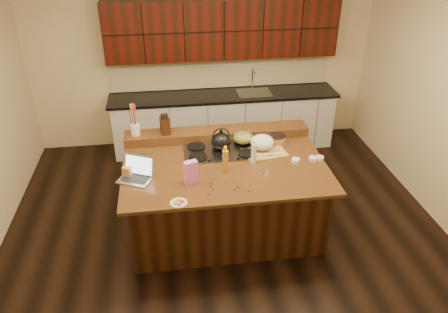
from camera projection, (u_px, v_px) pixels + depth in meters
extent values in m
cube|color=black|center=(225.00, 226.00, 5.63)|extent=(5.50, 5.00, 0.01)
cube|color=silver|center=(225.00, 8.00, 4.29)|extent=(5.50, 5.00, 0.01)
cube|color=beige|center=(203.00, 64.00, 7.11)|extent=(5.50, 0.01, 2.70)
cube|color=beige|center=(280.00, 304.00, 2.80)|extent=(5.50, 0.01, 2.70)
cube|color=black|center=(225.00, 198.00, 5.41)|extent=(2.22, 1.42, 0.88)
cube|color=black|center=(225.00, 166.00, 5.18)|extent=(2.40, 1.60, 0.04)
cube|color=black|center=(217.00, 134.00, 5.74)|extent=(2.40, 0.30, 0.12)
cube|color=gray|center=(221.00, 152.00, 5.43)|extent=(0.92, 0.52, 0.02)
cylinder|color=black|center=(196.00, 147.00, 5.49)|extent=(0.22, 0.22, 0.03)
cylinder|color=black|center=(243.00, 144.00, 5.56)|extent=(0.22, 0.22, 0.03)
cylinder|color=black|center=(198.00, 157.00, 5.27)|extent=(0.22, 0.22, 0.03)
cylinder|color=black|center=(247.00, 154.00, 5.34)|extent=(0.22, 0.22, 0.03)
cylinder|color=black|center=(221.00, 150.00, 5.41)|extent=(0.22, 0.22, 0.03)
cube|color=silver|center=(224.00, 122.00, 7.31)|extent=(3.60, 0.62, 0.90)
cube|color=black|center=(224.00, 95.00, 7.07)|extent=(3.70, 0.66, 0.04)
cube|color=gray|center=(254.00, 93.00, 7.13)|extent=(0.55, 0.42, 0.01)
cylinder|color=gray|center=(252.00, 78.00, 7.19)|extent=(0.02, 0.02, 0.36)
cube|color=black|center=(223.00, 29.00, 6.69)|extent=(3.60, 0.34, 0.90)
cube|color=beige|center=(221.00, 73.00, 7.20)|extent=(3.60, 0.03, 0.50)
ellipsoid|color=black|center=(221.00, 141.00, 5.35)|extent=(0.30, 0.30, 0.22)
ellipsoid|color=#5F6D2B|center=(243.00, 138.00, 5.52)|extent=(0.27, 0.27, 0.14)
cube|color=#B7B7BC|center=(135.00, 180.00, 4.86)|extent=(0.43, 0.37, 0.02)
cube|color=black|center=(135.00, 179.00, 4.86)|extent=(0.33, 0.26, 0.00)
cube|color=#B7B7BC|center=(139.00, 165.00, 4.90)|extent=(0.35, 0.22, 0.23)
cube|color=silver|center=(139.00, 165.00, 4.89)|extent=(0.31, 0.19, 0.19)
cylinder|color=#BB8121|center=(225.00, 161.00, 4.97)|extent=(0.07, 0.07, 0.27)
cylinder|color=silver|center=(254.00, 154.00, 5.14)|extent=(0.08, 0.08, 0.25)
cube|color=tan|center=(264.00, 152.00, 5.41)|extent=(0.55, 0.44, 0.02)
ellipsoid|color=white|center=(262.00, 142.00, 5.42)|extent=(0.29, 0.29, 0.18)
cube|color=#EDD872|center=(259.00, 156.00, 5.28)|extent=(0.11, 0.03, 0.03)
cube|color=#EDD872|center=(268.00, 155.00, 5.29)|extent=(0.11, 0.03, 0.03)
cube|color=#EDD872|center=(277.00, 154.00, 5.31)|extent=(0.11, 0.03, 0.03)
cylinder|color=gray|center=(274.00, 151.00, 5.40)|extent=(0.19, 0.08, 0.01)
cylinder|color=white|center=(295.00, 161.00, 5.21)|extent=(0.12, 0.12, 0.04)
cylinder|color=white|center=(320.00, 158.00, 5.25)|extent=(0.11, 0.11, 0.04)
cylinder|color=white|center=(313.00, 159.00, 5.24)|extent=(0.13, 0.13, 0.04)
cylinder|color=#996B3F|center=(277.00, 140.00, 5.61)|extent=(0.28, 0.28, 0.09)
cone|color=silver|center=(266.00, 171.00, 4.97)|extent=(0.09, 0.09, 0.07)
cube|color=pink|center=(191.00, 172.00, 4.76)|extent=(0.16, 0.12, 0.27)
cylinder|color=white|center=(179.00, 203.00, 4.49)|extent=(0.20, 0.20, 0.01)
cube|color=#BE8B43|center=(127.00, 172.00, 4.90)|extent=(0.11, 0.10, 0.13)
cylinder|color=white|center=(135.00, 130.00, 5.55)|extent=(0.15, 0.15, 0.14)
cube|color=black|center=(165.00, 125.00, 5.58)|extent=(0.14, 0.19, 0.21)
ellipsoid|color=red|center=(236.00, 181.00, 4.84)|extent=(0.02, 0.02, 0.02)
ellipsoid|color=#198C26|center=(213.00, 189.00, 4.70)|extent=(0.02, 0.02, 0.02)
ellipsoid|color=red|center=(238.00, 187.00, 4.73)|extent=(0.02, 0.02, 0.02)
ellipsoid|color=#198C26|center=(225.00, 182.00, 4.83)|extent=(0.02, 0.02, 0.02)
ellipsoid|color=red|center=(235.00, 189.00, 4.70)|extent=(0.02, 0.02, 0.02)
ellipsoid|color=#198C26|center=(235.00, 182.00, 4.83)|extent=(0.02, 0.02, 0.02)
ellipsoid|color=red|center=(248.00, 190.00, 4.68)|extent=(0.02, 0.02, 0.02)
ellipsoid|color=#198C26|center=(250.00, 191.00, 4.67)|extent=(0.02, 0.02, 0.02)
ellipsoid|color=red|center=(209.00, 194.00, 4.62)|extent=(0.02, 0.02, 0.02)
ellipsoid|color=#198C26|center=(211.00, 186.00, 4.75)|extent=(0.02, 0.02, 0.02)
ellipsoid|color=red|center=(211.00, 183.00, 4.80)|extent=(0.02, 0.02, 0.02)
ellipsoid|color=#198C26|center=(250.00, 184.00, 4.79)|extent=(0.02, 0.02, 0.02)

